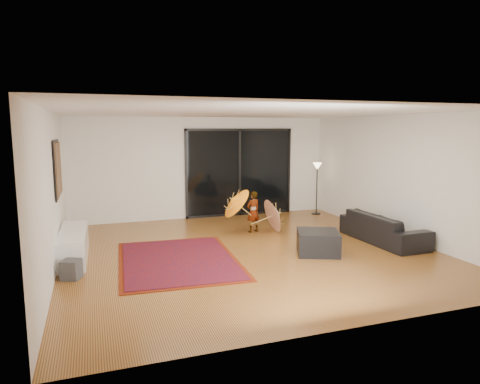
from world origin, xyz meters
name	(u,v)px	position (x,y,z in m)	size (l,w,h in m)	color
floor	(249,251)	(0.00, 0.00, 0.00)	(7.00, 7.00, 0.00)	olive
ceiling	(250,112)	(0.00, 0.00, 2.70)	(7.00, 7.00, 0.00)	white
wall_back	(204,168)	(0.00, 3.50, 1.35)	(7.00, 7.00, 0.00)	silver
wall_front	(355,219)	(0.00, -3.50, 1.35)	(7.00, 7.00, 0.00)	silver
wall_left	(52,192)	(-3.50, 0.00, 1.35)	(7.00, 7.00, 0.00)	silver
wall_right	(399,177)	(3.50, 0.00, 1.35)	(7.00, 7.00, 0.00)	silver
sliding_door	(239,172)	(1.00, 3.47, 1.20)	(3.06, 0.07, 2.40)	black
painting	(58,169)	(-3.46, 1.00, 1.65)	(0.04, 1.28, 1.08)	black
media_console	(73,245)	(-3.25, 0.64, 0.26)	(0.47, 1.89, 0.52)	white
speaker	(71,269)	(-3.25, -0.53, 0.16)	(0.27, 0.27, 0.31)	#424244
persian_rug	(178,260)	(-1.44, -0.13, 0.01)	(2.28, 3.06, 0.02)	#5B1907
sofa	(383,228)	(2.95, -0.27, 0.30)	(2.09, 0.82, 0.61)	black
ottoman	(318,242)	(1.20, -0.58, 0.22)	(0.77, 0.77, 0.44)	black
floor_lamp	(317,174)	(3.10, 2.88, 1.15)	(0.25, 0.25, 1.46)	black
child	(253,212)	(0.64, 1.46, 0.48)	(0.35, 0.23, 0.96)	#999999
parasol_orange	(231,203)	(0.09, 1.41, 0.73)	(0.64, 0.79, 0.86)	orange
parasol_white	(279,210)	(1.24, 1.31, 0.50)	(0.53, 0.80, 0.87)	silver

